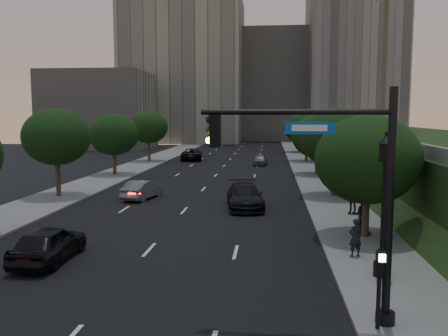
# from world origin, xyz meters

# --- Properties ---
(ground) EXTENTS (160.00, 160.00, 0.00)m
(ground) POSITION_xyz_m (0.00, 0.00, 0.00)
(ground) COLOR black
(ground) RESTS_ON ground
(road_surface) EXTENTS (16.00, 140.00, 0.02)m
(road_surface) POSITION_xyz_m (0.00, 30.00, 0.01)
(road_surface) COLOR black
(road_surface) RESTS_ON ground
(sidewalk_right) EXTENTS (4.50, 140.00, 0.15)m
(sidewalk_right) POSITION_xyz_m (10.25, 30.00, 0.07)
(sidewalk_right) COLOR slate
(sidewalk_right) RESTS_ON ground
(sidewalk_left) EXTENTS (4.50, 140.00, 0.15)m
(sidewalk_left) POSITION_xyz_m (-10.25, 30.00, 0.07)
(sidewalk_left) COLOR slate
(sidewalk_left) RESTS_ON ground
(parapet_wall) EXTENTS (0.35, 90.00, 0.70)m
(parapet_wall) POSITION_xyz_m (13.50, 28.00, 4.35)
(parapet_wall) COLOR slate
(parapet_wall) RESTS_ON embankment
(office_block_left) EXTENTS (26.00, 20.00, 32.00)m
(office_block_left) POSITION_xyz_m (-14.00, 92.00, 16.00)
(office_block_left) COLOR gray
(office_block_left) RESTS_ON ground
(office_block_mid) EXTENTS (22.00, 18.00, 26.00)m
(office_block_mid) POSITION_xyz_m (6.00, 102.00, 13.00)
(office_block_mid) COLOR #9E9B91
(office_block_mid) RESTS_ON ground
(office_block_right) EXTENTS (20.00, 22.00, 36.00)m
(office_block_right) POSITION_xyz_m (24.00, 96.00, 18.00)
(office_block_right) COLOR gray
(office_block_right) RESTS_ON ground
(office_block_filler) EXTENTS (18.00, 16.00, 14.00)m
(office_block_filler) POSITION_xyz_m (-26.00, 70.00, 7.00)
(office_block_filler) COLOR #9E9B91
(office_block_filler) RESTS_ON ground
(tree_right_a) EXTENTS (5.20, 5.20, 6.24)m
(tree_right_a) POSITION_xyz_m (10.30, 8.00, 4.02)
(tree_right_a) COLOR #38281C
(tree_right_a) RESTS_ON ground
(tree_right_b) EXTENTS (5.20, 5.20, 6.74)m
(tree_right_b) POSITION_xyz_m (10.30, 20.00, 4.52)
(tree_right_b) COLOR #38281C
(tree_right_b) RESTS_ON ground
(tree_right_c) EXTENTS (5.20, 5.20, 6.24)m
(tree_right_c) POSITION_xyz_m (10.30, 33.00, 4.02)
(tree_right_c) COLOR #38281C
(tree_right_c) RESTS_ON ground
(tree_right_d) EXTENTS (5.20, 5.20, 6.74)m
(tree_right_d) POSITION_xyz_m (10.30, 47.00, 4.52)
(tree_right_d) COLOR #38281C
(tree_right_d) RESTS_ON ground
(tree_right_e) EXTENTS (5.20, 5.20, 6.24)m
(tree_right_e) POSITION_xyz_m (10.30, 62.00, 4.02)
(tree_right_e) COLOR #38281C
(tree_right_e) RESTS_ON ground
(tree_left_b) EXTENTS (5.00, 5.00, 6.71)m
(tree_left_b) POSITION_xyz_m (-10.30, 18.00, 4.58)
(tree_left_b) COLOR #38281C
(tree_left_b) RESTS_ON ground
(tree_left_c) EXTENTS (5.00, 5.00, 6.34)m
(tree_left_c) POSITION_xyz_m (-10.30, 31.00, 4.21)
(tree_left_c) COLOR #38281C
(tree_left_c) RESTS_ON ground
(tree_left_d) EXTENTS (5.00, 5.00, 6.71)m
(tree_left_d) POSITION_xyz_m (-10.30, 45.00, 4.58)
(tree_left_d) COLOR #38281C
(tree_left_d) RESTS_ON ground
(traffic_signal_mast) EXTENTS (5.68, 0.56, 7.00)m
(traffic_signal_mast) POSITION_xyz_m (7.81, -2.18, 3.67)
(traffic_signal_mast) COLOR black
(traffic_signal_mast) RESTS_ON ground
(street_lamp) EXTENTS (0.64, 0.64, 5.62)m
(street_lamp) POSITION_xyz_m (9.74, 1.98, 2.63)
(street_lamp) COLOR black
(street_lamp) RESTS_ON ground
(pedestrian_signal) EXTENTS (0.30, 0.33, 2.50)m
(pedestrian_signal) POSITION_xyz_m (8.61, -2.62, 1.57)
(pedestrian_signal) COLOR black
(pedestrian_signal) RESTS_ON ground
(sedan_near_left) EXTENTS (1.86, 4.60, 1.56)m
(sedan_near_left) POSITION_xyz_m (-3.80, 2.93, 0.78)
(sedan_near_left) COLOR black
(sedan_near_left) RESTS_ON ground
(sedan_mid_left) EXTENTS (2.30, 4.50, 1.41)m
(sedan_mid_left) POSITION_xyz_m (-3.86, 18.06, 0.71)
(sedan_mid_left) COLOR slate
(sedan_mid_left) RESTS_ON ground
(sedan_far_left) EXTENTS (3.44, 6.21, 1.64)m
(sedan_far_left) POSITION_xyz_m (-5.10, 47.78, 0.82)
(sedan_far_left) COLOR black
(sedan_far_left) RESTS_ON ground
(sedan_near_right) EXTENTS (2.97, 5.87, 1.64)m
(sedan_near_right) POSITION_xyz_m (3.87, 15.32, 0.82)
(sedan_near_right) COLOR black
(sedan_near_right) RESTS_ON ground
(sedan_far_right) EXTENTS (1.88, 4.12, 1.37)m
(sedan_far_right) POSITION_xyz_m (4.31, 42.32, 0.68)
(sedan_far_right) COLOR slate
(sedan_far_right) RESTS_ON ground
(pedestrian_a) EXTENTS (0.72, 0.61, 1.67)m
(pedestrian_a) POSITION_xyz_m (9.18, 4.44, 0.98)
(pedestrian_a) COLOR black
(pedestrian_a) RESTS_ON sidewalk_right
(pedestrian_b) EXTENTS (1.04, 0.87, 1.93)m
(pedestrian_b) POSITION_xyz_m (10.22, 8.51, 1.11)
(pedestrian_b) COLOR black
(pedestrian_b) RESTS_ON sidewalk_right
(pedestrian_c) EXTENTS (1.18, 0.70, 1.88)m
(pedestrian_c) POSITION_xyz_m (10.61, 13.37, 1.09)
(pedestrian_c) COLOR black
(pedestrian_c) RESTS_ON sidewalk_right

